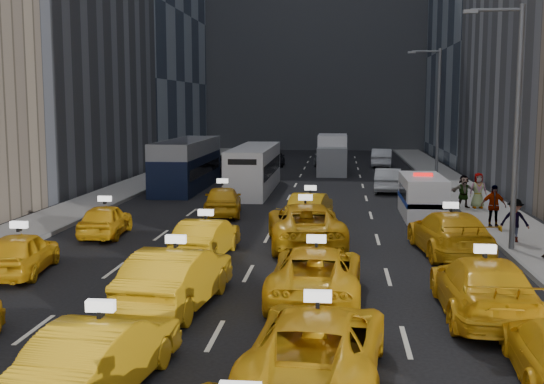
{
  "coord_description": "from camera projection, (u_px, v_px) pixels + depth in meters",
  "views": [
    {
      "loc": [
        2.89,
        -13.49,
        5.54
      ],
      "look_at": [
        0.26,
        13.21,
        2.0
      ],
      "focal_mm": 45.0,
      "sensor_mm": 36.0,
      "label": 1
    }
  ],
  "objects": [
    {
      "name": "sidewalk_west",
      "position": [
        110.0,
        196.0,
        39.99
      ],
      "size": [
        3.0,
        90.0,
        0.15
      ],
      "primitive_type": "cube",
      "color": "gray",
      "rests_on": "ground"
    },
    {
      "name": "taxi_10",
      "position": [
        316.0,
        272.0,
        19.3
      ],
      "size": [
        2.63,
        5.47,
        1.5
      ],
      "primitive_type": "imported",
      "rotation": [
        0.0,
        0.0,
        3.12
      ],
      "color": "gold",
      "rests_on": "ground"
    },
    {
      "name": "misc_car_0",
      "position": [
        388.0,
        180.0,
        42.52
      ],
      "size": [
        1.96,
        4.59,
        1.47
      ],
      "primitive_type": "imported",
      "rotation": [
        0.0,
        0.0,
        3.05
      ],
      "color": "#A8ACB0",
      "rests_on": "ground"
    },
    {
      "name": "sidewalk_east",
      "position": [
        475.0,
        201.0,
        37.95
      ],
      "size": [
        3.0,
        90.0,
        0.15
      ],
      "primitive_type": "cube",
      "color": "gray",
      "rests_on": "ground"
    },
    {
      "name": "curb_east",
      "position": [
        449.0,
        200.0,
        38.09
      ],
      "size": [
        0.15,
        90.0,
        0.18
      ],
      "primitive_type": "cube",
      "color": "slate",
      "rests_on": "ground"
    },
    {
      "name": "streetlight_near",
      "position": [
        514.0,
        120.0,
        24.62
      ],
      "size": [
        2.15,
        0.22,
        9.0
      ],
      "color": "#595B60",
      "rests_on": "ground"
    },
    {
      "name": "taxi_9",
      "position": [
        177.0,
        277.0,
        18.44
      ],
      "size": [
        2.31,
        5.23,
        1.67
      ],
      "primitive_type": "imported",
      "rotation": [
        0.0,
        0.0,
        3.03
      ],
      "color": "gold",
      "rests_on": "ground"
    },
    {
      "name": "taxi_11",
      "position": [
        483.0,
        287.0,
        17.59
      ],
      "size": [
        2.27,
        5.49,
        1.59
      ],
      "primitive_type": "imported",
      "rotation": [
        0.0,
        0.0,
        3.13
      ],
      "color": "gold",
      "rests_on": "ground"
    },
    {
      "name": "nypd_van",
      "position": [
        422.0,
        197.0,
        33.06
      ],
      "size": [
        2.39,
        5.16,
        2.15
      ],
      "rotation": [
        0.0,
        0.0,
        -0.09
      ],
      "color": "silver",
      "rests_on": "ground"
    },
    {
      "name": "pedestrian_4",
      "position": [
        478.0,
        190.0,
        34.85
      ],
      "size": [
        0.91,
        0.53,
        1.82
      ],
      "primitive_type": "imported",
      "rotation": [
        0.0,
        0.0,
        0.05
      ],
      "color": "gray",
      "rests_on": "sidewalk_east"
    },
    {
      "name": "misc_car_4",
      "position": [
        382.0,
        158.0,
        58.72
      ],
      "size": [
        2.05,
        4.93,
        1.59
      ],
      "primitive_type": "imported",
      "rotation": [
        0.0,
        0.0,
        3.06
      ],
      "color": "#ADB1B5",
      "rests_on": "ground"
    },
    {
      "name": "misc_car_1",
      "position": [
        229.0,
        164.0,
        53.26
      ],
      "size": [
        2.92,
        5.49,
        1.47
      ],
      "primitive_type": "imported",
      "rotation": [
        0.0,
        0.0,
        3.05
      ],
      "color": "black",
      "rests_on": "ground"
    },
    {
      "name": "curb_west",
      "position": [
        134.0,
        196.0,
        39.85
      ],
      "size": [
        0.15,
        90.0,
        0.18
      ],
      "primitive_type": "cube",
      "color": "slate",
      "rests_on": "ground"
    },
    {
      "name": "pedestrian_5",
      "position": [
        464.0,
        191.0,
        35.02
      ],
      "size": [
        1.63,
        0.77,
        1.69
      ],
      "primitive_type": "imported",
      "rotation": [
        0.0,
        0.0,
        0.21
      ],
      "color": "gray",
      "rests_on": "sidewalk_east"
    },
    {
      "name": "streetlight_far",
      "position": [
        436.0,
        112.0,
        44.35
      ],
      "size": [
        2.15,
        0.22,
        9.0
      ],
      "color": "#595B60",
      "rests_on": "ground"
    },
    {
      "name": "taxi_5",
      "position": [
        102.0,
        354.0,
        13.1
      ],
      "size": [
        2.15,
        4.64,
        1.47
      ],
      "primitive_type": "imported",
      "rotation": [
        0.0,
        0.0,
        3.01
      ],
      "color": "gold",
      "rests_on": "ground"
    },
    {
      "name": "taxi_17",
      "position": [
        310.0,
        208.0,
        31.38
      ],
      "size": [
        2.06,
        4.48,
        1.42
      ],
      "primitive_type": "imported",
      "rotation": [
        0.0,
        0.0,
        3.01
      ],
      "color": "gold",
      "rests_on": "ground"
    },
    {
      "name": "misc_car_3",
      "position": [
        274.0,
        158.0,
        59.22
      ],
      "size": [
        1.79,
        4.24,
        1.43
      ],
      "primitive_type": "imported",
      "rotation": [
        0.0,
        0.0,
        3.16
      ],
      "color": "black",
      "rests_on": "ground"
    },
    {
      "name": "pedestrian_3",
      "position": [
        493.0,
        206.0,
        29.55
      ],
      "size": [
        1.09,
        0.52,
        1.84
      ],
      "primitive_type": "imported",
      "rotation": [
        0.0,
        0.0,
        -0.02
      ],
      "color": "gray",
      "rests_on": "sidewalk_east"
    },
    {
      "name": "misc_car_2",
      "position": [
        325.0,
        158.0,
        60.09
      ],
      "size": [
        1.92,
        4.58,
        1.32
      ],
      "primitive_type": "imported",
      "rotation": [
        0.0,
        0.0,
        3.13
      ],
      "color": "gray",
      "rests_on": "ground"
    },
    {
      "name": "taxi_15",
      "position": [
        450.0,
        233.0,
        24.85
      ],
      "size": [
        2.81,
        5.75,
        1.61
      ],
      "primitive_type": "imported",
      "rotation": [
        0.0,
        0.0,
        3.24
      ],
      "color": "gold",
      "rests_on": "ground"
    },
    {
      "name": "double_decker",
      "position": [
        187.0,
        165.0,
        43.88
      ],
      "size": [
        3.62,
        10.9,
        3.11
      ],
      "rotation": [
        0.0,
        0.0,
        -0.11
      ],
      "color": "black",
      "rests_on": "ground"
    },
    {
      "name": "taxi_14",
      "position": [
        305.0,
        224.0,
        26.53
      ],
      "size": [
        3.51,
        6.28,
        1.66
      ],
      "primitive_type": "imported",
      "rotation": [
        0.0,
        0.0,
        3.27
      ],
      "color": "gold",
      "rests_on": "ground"
    },
    {
      "name": "taxi_13",
      "position": [
        206.0,
        238.0,
        24.47
      ],
      "size": [
        1.9,
        4.4,
        1.41
      ],
      "primitive_type": "imported",
      "rotation": [
        0.0,
        0.0,
        3.04
      ],
      "color": "gold",
      "rests_on": "ground"
    },
    {
      "name": "taxi_16",
      "position": [
        223.0,
        200.0,
        33.46
      ],
      "size": [
        2.33,
        4.6,
        1.5
      ],
      "primitive_type": "imported",
      "rotation": [
        0.0,
        0.0,
        3.27
      ],
      "color": "gold",
      "rests_on": "ground"
    },
    {
      "name": "taxi_6",
      "position": [
        317.0,
        344.0,
        13.53
      ],
      "size": [
        3.01,
        5.72,
        1.53
      ],
      "primitive_type": "imported",
      "rotation": [
        0.0,
        0.0,
        3.06
      ],
      "color": "gold",
      "rests_on": "ground"
    },
    {
      "name": "taxi_12",
      "position": [
        105.0,
        220.0,
        28.29
      ],
      "size": [
        1.93,
        4.11,
        1.36
      ],
      "primitive_type": "imported",
      "rotation": [
        0.0,
        0.0,
        3.22
      ],
      "color": "gold",
      "rests_on": "ground"
    },
    {
      "name": "taxi_8",
      "position": [
        20.0,
        253.0,
        22.0
      ],
      "size": [
        2.2,
        4.33,
        1.41
      ],
      "primitive_type": "imported",
      "rotation": [
        0.0,
        0.0,
        3.27
      ],
      "color": "gold",
      "rests_on": "ground"
    },
    {
      "name": "city_bus",
      "position": [
        254.0,
        169.0,
        42.55
      ],
      "size": [
        2.31,
        10.88,
        2.81
      ],
      "rotation": [
        0.0,
        0.0,
        0.0
      ],
      "color": "silver",
      "rests_on": "ground"
    },
    {
      "name": "pedestrian_2",
      "position": [
        515.0,
        220.0,
        26.39
      ],
      "size": [
        1.14,
        0.59,
        1.69
      ],
      "primitive_type": "imported",
      "rotation": [
        0.0,
        0.0,
        -0.13
      ],
      "color": "gray",
      "rests_on": "sidewalk_east"
    },
    {
      "name": "ground",
      "position": [
        198.0,
        368.0,
        14.31
      ],
      "size": [
        160.0,
        160.0,
        0.0
      ],
      "primitive_type": "plane",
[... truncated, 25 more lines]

